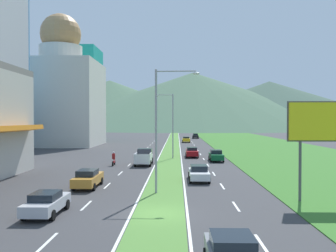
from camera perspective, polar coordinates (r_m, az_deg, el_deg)
ground_plane at (r=23.00m, az=-1.40°, el=-13.79°), size 600.00×600.00×0.00m
grass_median at (r=82.42m, az=0.67°, el=-3.08°), size 3.20×240.00×0.06m
grass_verge_right at (r=84.69m, az=14.76°, el=-3.00°), size 24.00×240.00×0.06m
lane_dash_left_2 at (r=18.99m, az=-18.55°, el=-17.04°), size 0.16×2.80×0.01m
lane_dash_left_3 at (r=25.79m, az=-12.81°, el=-12.17°), size 0.16×2.80×0.01m
lane_dash_left_4 at (r=32.84m, az=-9.60°, el=-9.31°), size 0.16×2.80×0.01m
lane_dash_left_5 at (r=40.01m, az=-7.56°, el=-7.45°), size 0.16×2.80×0.01m
lane_dash_left_6 at (r=47.24m, az=-6.16°, el=-6.15°), size 0.16×2.80×0.01m
lane_dash_left_7 at (r=54.51m, az=-5.13°, el=-5.19°), size 0.16×2.80×0.01m
lane_dash_left_8 at (r=61.81m, az=-4.34°, el=-4.46°), size 0.16×2.80×0.01m
lane_dash_left_9 at (r=69.12m, az=-3.73°, el=-3.88°), size 0.16×2.80×0.01m
lane_dash_left_10 at (r=76.45m, az=-3.23°, el=-3.42°), size 0.16×2.80×0.01m
lane_dash_left_11 at (r=83.78m, az=-2.82°, el=-3.03°), size 0.16×2.80×0.01m
lane_dash_left_12 at (r=91.12m, az=-2.47°, el=-2.71°), size 0.16×2.80×0.01m
lane_dash_left_13 at (r=98.47m, az=-2.18°, el=-2.43°), size 0.16×2.80×0.01m
lane_dash_right_2 at (r=18.38m, az=14.62°, el=-17.63°), size 0.16×2.80×0.01m
lane_dash_right_3 at (r=25.35m, az=10.72°, el=-12.40°), size 0.16×2.80×0.01m
lane_dash_right_4 at (r=32.50m, az=8.59°, el=-9.41°), size 0.16×2.80×0.01m
lane_dash_right_5 at (r=39.73m, az=7.26°, el=-7.51°), size 0.16×2.80×0.01m
lane_dash_right_6 at (r=47.01m, az=6.34°, el=-6.18°), size 0.16×2.80×0.01m
lane_dash_right_7 at (r=54.31m, az=5.67°, el=-5.22°), size 0.16×2.80×0.01m
lane_dash_right_8 at (r=61.63m, az=5.16°, el=-4.48°), size 0.16×2.80×0.01m
lane_dash_right_9 at (r=68.96m, az=4.76°, el=-3.90°), size 0.16×2.80×0.01m
lane_dash_right_10 at (r=76.30m, az=4.44°, el=-3.43°), size 0.16×2.80×0.01m
lane_dash_right_11 at (r=83.65m, az=4.18°, el=-3.04°), size 0.16×2.80×0.01m
lane_dash_right_12 at (r=91.00m, az=3.95°, el=-2.71°), size 0.16×2.80×0.01m
lane_dash_right_13 at (r=98.36m, az=3.77°, el=-2.44°), size 0.16×2.80×0.01m
edge_line_median_left at (r=82.47m, az=-0.55°, el=-3.09°), size 0.16×240.00×0.01m
edge_line_median_right at (r=82.42m, az=1.88°, el=-3.10°), size 0.16×240.00×0.01m
domed_building at (r=86.59m, az=-16.59°, el=4.95°), size 17.35×17.35×30.13m
midrise_colored at (r=105.61m, az=-14.25°, el=4.83°), size 12.49×12.49×26.03m
hill_far_left at (r=291.05m, az=-9.20°, el=3.49°), size 204.81×204.81×37.32m
hill_far_center at (r=277.78m, az=3.97°, el=4.12°), size 239.20×239.20×42.22m
hill_far_right at (r=283.65m, az=15.75°, el=3.30°), size 200.89×200.89×35.04m
street_lamp_near at (r=28.45m, az=-1.12°, el=0.65°), size 3.54×0.40×9.85m
street_lamp_mid at (r=54.25m, az=0.48°, el=0.68°), size 2.78×0.34×9.78m
billboard_roadside at (r=27.96m, az=24.05°, el=0.05°), size 5.79×0.28×7.20m
car_1 at (r=23.90m, az=-18.71°, el=-11.45°), size 1.90×4.37×1.43m
car_2 at (r=56.85m, az=3.81°, el=-4.14°), size 1.95×4.52×1.54m
car_3 at (r=113.42m, az=4.37°, el=-1.58°), size 1.85×4.52×1.58m
car_4 at (r=32.22m, az=-12.58°, el=-8.09°), size 1.92×4.78×1.56m
car_5 at (r=93.46m, az=2.90°, el=-2.15°), size 2.03×4.09×1.48m
car_6 at (r=51.56m, az=7.62°, el=-4.66°), size 1.91×4.40×1.60m
car_7 at (r=35.05m, az=4.92°, el=-7.40°), size 1.96×4.63×1.48m
pickup_truck_0 at (r=47.37m, az=-3.81°, el=-4.93°), size 2.18×5.40×2.00m
motorcycle_rider at (r=46.78m, az=-8.59°, el=-5.31°), size 0.36×2.00×1.80m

